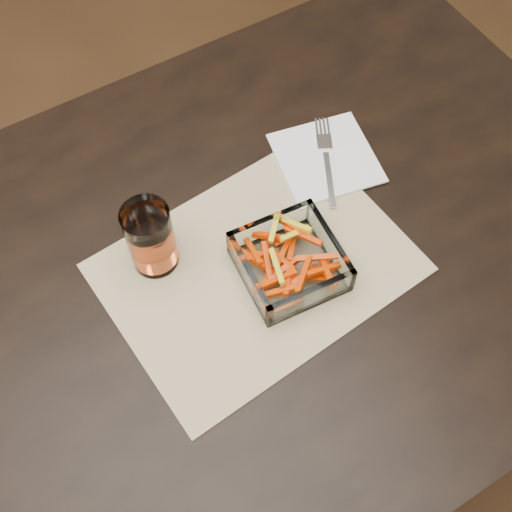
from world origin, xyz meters
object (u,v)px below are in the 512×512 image
object	(u,v)px
fork	(326,158)
dining_table	(167,329)
tumbler	(151,239)
glass_bowl	(290,263)

from	to	relation	value
fork	dining_table	bearing A→B (deg)	-136.97
tumbler	fork	xyz separation A→B (m)	(0.33, 0.02, -0.05)
dining_table	fork	world-z (taller)	fork
tumbler	fork	distance (m)	0.34
tumbler	dining_table	bearing A→B (deg)	-112.88
dining_table	fork	size ratio (longest dim) A/B	9.22
glass_bowl	tumbler	distance (m)	0.21
dining_table	glass_bowl	bearing A→B (deg)	-14.28
glass_bowl	tumbler	bearing A→B (deg)	143.21
tumbler	fork	size ratio (longest dim) A/B	0.72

